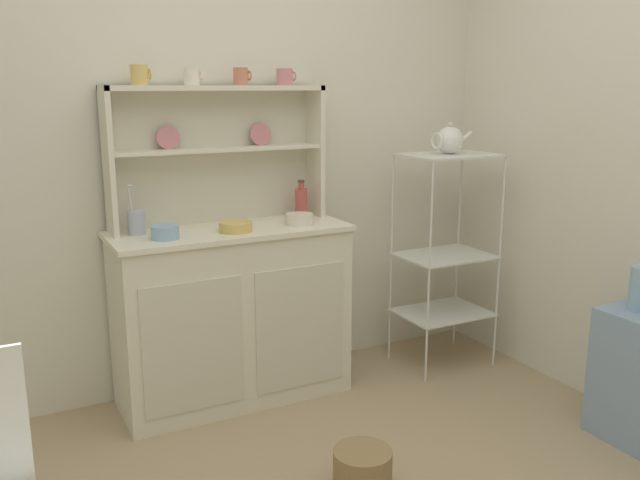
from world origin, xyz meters
name	(u,v)px	position (x,y,z in m)	size (l,w,h in m)	color
wall_back	(203,142)	(0.00, 1.62, 1.25)	(3.84, 0.05, 2.50)	silver
hutch_cabinet	(233,312)	(0.03, 1.37, 0.44)	(1.13, 0.45, 0.86)	silver
hutch_shelf_unit	(216,143)	(0.03, 1.53, 1.25)	(1.06, 0.18, 0.66)	beige
bakers_rack	(445,240)	(1.21, 1.23, 0.71)	(0.48, 0.37, 1.17)	silver
floor_basket	(362,471)	(0.17, 0.38, 0.08)	(0.23, 0.23, 0.17)	#93754C
cup_gold_0	(140,75)	(-0.32, 1.49, 1.56)	(0.09, 0.08, 0.09)	#DBB760
cup_cream_1	(192,77)	(-0.09, 1.49, 1.56)	(0.09, 0.07, 0.08)	silver
cup_terracotta_2	(241,76)	(0.15, 1.49, 1.56)	(0.08, 0.07, 0.08)	#C67556
cup_rose_3	(285,77)	(0.38, 1.49, 1.56)	(0.10, 0.08, 0.08)	#D17A84
bowl_mixing_large	(165,232)	(-0.30, 1.29, 0.89)	(0.12, 0.12, 0.06)	#8EB2D1
bowl_floral_medium	(236,227)	(0.03, 1.29, 0.88)	(0.15, 0.15, 0.05)	#DBB760
bowl_cream_small	(300,219)	(0.36, 1.29, 0.89)	(0.13, 0.13, 0.05)	silver
jam_bottle	(301,202)	(0.45, 1.45, 0.94)	(0.06, 0.06, 0.19)	#B74C47
utensil_jar	(136,222)	(-0.39, 1.45, 0.92)	(0.08, 0.08, 0.23)	#B2B7C6
porcelain_teapot	(450,140)	(1.21, 1.23, 1.24)	(0.23, 0.14, 0.17)	white
flower_vase	(640,286)	(1.44, 0.21, 0.69)	(0.09, 0.09, 0.34)	#8EB2D1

